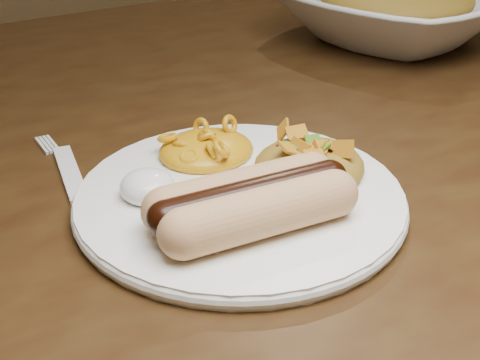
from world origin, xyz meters
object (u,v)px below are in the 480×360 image
fork (70,173)px  serving_bowl (395,12)px  plate (240,199)px  table (193,203)px

fork → serving_bowl: 0.52m
plate → serving_bowl: 0.48m
fork → serving_bowl: bearing=26.5°
table → fork: size_ratio=10.04×
table → plate: 0.19m
plate → fork: bearing=129.6°
table → serving_bowl: serving_bowl is taller
plate → fork: plate is taller
table → serving_bowl: (0.36, 0.10, 0.13)m
fork → table: bearing=28.0°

